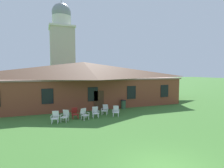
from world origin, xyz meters
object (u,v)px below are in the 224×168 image
lawn_chair_by_porch (55,117)px  lawn_chair_middle (84,114)px  lawn_chair_right_end (95,112)px  lawn_chair_under_eave (116,111)px  lawn_chair_near_door (65,115)px  trash_bin (123,104)px  lawn_chair_far_side (105,109)px  lawn_chair_left_end (75,113)px

lawn_chair_by_porch → lawn_chair_middle: same height
lawn_chair_right_end → lawn_chair_under_eave: (1.93, -0.23, 0.00)m
lawn_chair_near_door → lawn_chair_right_end: size_ratio=1.00×
lawn_chair_by_porch → lawn_chair_under_eave: same height
lawn_chair_near_door → lawn_chair_middle: (1.63, 0.08, 0.00)m
lawn_chair_by_porch → trash_bin: 8.05m
lawn_chair_right_end → lawn_chair_far_side: 1.37m
trash_bin → lawn_chair_near_door: bearing=-155.9°
lawn_chair_near_door → trash_bin: 7.27m
lawn_chair_middle → lawn_chair_right_end: bearing=18.7°
lawn_chair_by_porch → trash_bin: bearing=22.7°
lawn_chair_by_porch → lawn_chair_near_door: (0.80, 0.14, 0.00)m
lawn_chair_left_end → trash_bin: 6.17m
lawn_chair_left_end → lawn_chair_middle: size_ratio=1.00×
lawn_chair_near_door → lawn_chair_middle: 1.63m
lawn_chair_far_side → lawn_chair_under_eave: 1.22m
lawn_chair_near_door → lawn_chair_far_side: bearing=16.8°
lawn_chair_near_door → lawn_chair_under_eave: same height
lawn_chair_by_porch → lawn_chair_right_end: (3.52, 0.58, 0.00)m
lawn_chair_right_end → trash_bin: bearing=32.8°
lawn_chair_by_porch → lawn_chair_far_side: (4.69, 1.31, 0.00)m
lawn_chair_near_door → lawn_chair_middle: bearing=2.7°
lawn_chair_by_porch → lawn_chair_left_end: bearing=25.6°
lawn_chair_by_porch → lawn_chair_under_eave: 5.46m
lawn_chair_middle → lawn_chair_right_end: (1.09, 0.37, 0.00)m
lawn_chair_by_porch → lawn_chair_left_end: size_ratio=1.00×
lawn_chair_left_end → lawn_chair_under_eave: (3.75, -0.46, 0.00)m
lawn_chair_left_end → lawn_chair_near_door: bearing=-143.2°
lawn_chair_left_end → lawn_chair_middle: 0.94m
lawn_chair_right_end → lawn_chair_by_porch: bearing=-170.6°
lawn_chair_far_side → trash_bin: (2.74, 1.80, -0.00)m
lawn_chair_by_porch → lawn_chair_far_side: size_ratio=1.00×
lawn_chair_by_porch → lawn_chair_near_door: bearing=9.7°
lawn_chair_right_end → lawn_chair_far_side: (1.17, 0.72, 0.00)m
lawn_chair_left_end → trash_bin: trash_bin is taller
lawn_chair_middle → lawn_chair_under_eave: (3.02, 0.14, 0.00)m
lawn_chair_near_door → lawn_chair_far_side: 4.06m
lawn_chair_near_door → lawn_chair_right_end: bearing=9.3°
trash_bin → lawn_chair_by_porch: bearing=-157.3°
lawn_chair_near_door → lawn_chair_left_end: same height
lawn_chair_right_end → lawn_chair_under_eave: bearing=-6.8°
lawn_chair_left_end → lawn_chair_far_side: (2.99, 0.49, 0.00)m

